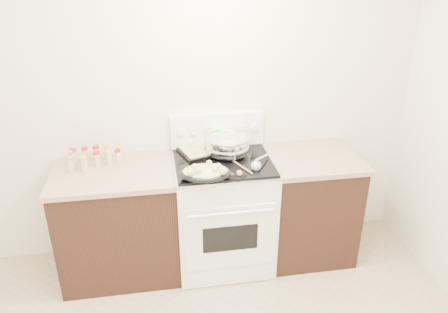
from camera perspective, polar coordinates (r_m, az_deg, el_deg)
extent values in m
cube|color=silver|center=(3.51, -6.79, 7.58)|extent=(4.00, 0.05, 2.70)
cube|color=black|center=(3.61, -13.43, -8.58)|extent=(0.90, 0.64, 0.88)
cube|color=brown|center=(3.38, -14.21, -2.09)|extent=(0.93, 0.67, 0.04)
cube|color=black|center=(3.79, 10.87, -6.48)|extent=(0.70, 0.64, 0.88)
cube|color=brown|center=(3.57, 11.46, -0.21)|extent=(0.73, 0.67, 0.04)
cube|color=white|center=(3.61, -0.13, -7.43)|extent=(0.76, 0.66, 0.92)
cube|color=white|center=(3.34, 0.82, -10.60)|extent=(0.70, 0.01, 0.55)
cube|color=black|center=(3.33, 0.84, -10.67)|extent=(0.42, 0.01, 0.22)
cylinder|color=white|center=(3.17, 0.97, -7.42)|extent=(0.65, 0.02, 0.02)
cube|color=white|center=(3.57, 0.77, -15.44)|extent=(0.70, 0.01, 0.14)
cube|color=silver|center=(3.37, -0.14, -0.77)|extent=(0.78, 0.68, 0.01)
cube|color=black|center=(3.37, -0.14, -0.59)|extent=(0.74, 0.64, 0.01)
cube|color=white|center=(3.58, -0.91, 3.57)|extent=(0.76, 0.07, 0.28)
cylinder|color=white|center=(3.50, -5.66, 3.18)|extent=(0.06, 0.02, 0.06)
cylinder|color=white|center=(3.51, -4.03, 3.29)|extent=(0.06, 0.02, 0.06)
cylinder|color=white|center=(3.56, 2.40, 3.69)|extent=(0.06, 0.02, 0.06)
cylinder|color=white|center=(3.58, 3.97, 3.78)|extent=(0.06, 0.02, 0.06)
cube|color=#19E533|center=(3.53, -0.80, 3.52)|extent=(0.09, 0.00, 0.04)
cube|color=silver|center=(3.52, -2.09, 3.43)|extent=(0.05, 0.00, 0.05)
cube|color=silver|center=(3.54, 0.48, 3.59)|extent=(0.05, 0.00, 0.05)
ellipsoid|color=silver|center=(3.43, 0.50, 1.26)|extent=(0.44, 0.44, 0.21)
cylinder|color=silver|center=(3.45, 0.49, 0.32)|extent=(0.19, 0.19, 0.01)
torus|color=silver|center=(3.40, 0.50, 2.53)|extent=(0.35, 0.35, 0.02)
cylinder|color=silver|center=(3.42, 0.50, 1.60)|extent=(0.33, 0.33, 0.11)
cylinder|color=brown|center=(3.40, 0.50, 2.34)|extent=(0.31, 0.31, 0.00)
cube|color=beige|center=(3.45, 2.45, 2.78)|extent=(0.04, 0.04, 0.03)
cube|color=beige|center=(3.42, 1.26, 2.58)|extent=(0.03, 0.03, 0.02)
cube|color=beige|center=(3.37, 1.67, 2.24)|extent=(0.03, 0.03, 0.02)
cube|color=beige|center=(3.44, 1.38, 2.75)|extent=(0.04, 0.04, 0.03)
cube|color=beige|center=(3.42, -1.57, 2.61)|extent=(0.04, 0.04, 0.02)
cube|color=beige|center=(3.34, 1.20, 1.97)|extent=(0.03, 0.03, 0.03)
cube|color=beige|center=(3.40, 2.32, 2.44)|extent=(0.04, 0.04, 0.03)
cube|color=beige|center=(3.47, -0.86, 2.92)|extent=(0.03, 0.03, 0.02)
cube|color=beige|center=(3.40, 2.72, 2.39)|extent=(0.04, 0.04, 0.03)
cube|color=beige|center=(3.50, 0.10, 3.13)|extent=(0.03, 0.03, 0.02)
cube|color=beige|center=(3.38, -0.46, 2.30)|extent=(0.03, 0.03, 0.02)
cube|color=beige|center=(3.40, 1.35, 2.47)|extent=(0.03, 0.03, 0.03)
cube|color=beige|center=(3.42, 2.48, 2.57)|extent=(0.02, 0.02, 0.02)
cube|color=beige|center=(3.44, 2.07, 2.70)|extent=(0.04, 0.04, 0.03)
cube|color=beige|center=(3.45, -1.27, 2.76)|extent=(0.04, 0.04, 0.03)
cube|color=beige|center=(3.41, -0.15, 2.51)|extent=(0.02, 0.02, 0.02)
ellipsoid|color=black|center=(3.09, -2.46, -2.17)|extent=(0.39, 0.29, 0.08)
ellipsoid|color=#CFBE6E|center=(3.09, -2.47, -1.98)|extent=(0.35, 0.26, 0.06)
sphere|color=#CFBE6E|center=(3.02, -0.16, -1.94)|extent=(0.05, 0.05, 0.05)
sphere|color=#CFBE6E|center=(3.13, -1.96, -0.86)|extent=(0.04, 0.04, 0.04)
sphere|color=#CFBE6E|center=(3.08, -1.28, -1.36)|extent=(0.05, 0.05, 0.05)
sphere|color=#CFBE6E|center=(3.07, -3.85, -1.37)|extent=(0.05, 0.05, 0.05)
sphere|color=#CFBE6E|center=(3.08, -0.77, -1.35)|extent=(0.05, 0.05, 0.05)
sphere|color=#CFBE6E|center=(3.01, -4.28, -2.11)|extent=(0.05, 0.05, 0.05)
sphere|color=#CFBE6E|center=(3.04, -1.19, -1.68)|extent=(0.04, 0.04, 0.04)
sphere|color=#CFBE6E|center=(3.03, -3.42, -1.86)|extent=(0.05, 0.05, 0.05)
cube|color=black|center=(3.51, -2.47, 0.77)|extent=(0.46, 0.38, 0.02)
cube|color=#CFBE6E|center=(3.50, -2.47, 0.95)|extent=(0.41, 0.33, 0.02)
sphere|color=#CFBE6E|center=(3.55, -4.41, 1.44)|extent=(0.04, 0.04, 0.04)
sphere|color=#CFBE6E|center=(3.46, -1.63, 0.85)|extent=(0.03, 0.03, 0.03)
sphere|color=#CFBE6E|center=(3.55, -1.59, 1.55)|extent=(0.03, 0.03, 0.03)
sphere|color=#CFBE6E|center=(3.54, -2.71, 1.50)|extent=(0.04, 0.04, 0.04)
sphere|color=#CFBE6E|center=(3.41, -4.19, 0.38)|extent=(0.03, 0.03, 0.03)
sphere|color=#CFBE6E|center=(3.47, -0.82, 0.97)|extent=(0.04, 0.04, 0.04)
sphere|color=#CFBE6E|center=(3.54, -1.80, 1.45)|extent=(0.04, 0.04, 0.04)
sphere|color=#CFBE6E|center=(3.49, -2.61, 1.12)|extent=(0.05, 0.05, 0.05)
sphere|color=#CFBE6E|center=(3.48, -2.77, 0.97)|extent=(0.03, 0.03, 0.03)
sphere|color=#CFBE6E|center=(3.42, -3.54, 0.51)|extent=(0.04, 0.04, 0.04)
cylinder|color=#A9864D|center=(3.25, 2.41, -1.38)|extent=(0.11, 0.24, 0.01)
sphere|color=#A9864D|center=(3.15, 2.02, -2.20)|extent=(0.04, 0.04, 0.04)
sphere|color=#8CB4D0|center=(3.23, 4.22, -1.22)|extent=(0.08, 0.08, 0.08)
cylinder|color=#8CB4D0|center=(3.31, 4.99, -0.09)|extent=(0.16, 0.21, 0.07)
cylinder|color=#BFB28C|center=(3.57, -19.02, 0.01)|extent=(0.05, 0.05, 0.09)
cylinder|color=#B21414|center=(3.55, -19.15, 0.82)|extent=(0.05, 0.05, 0.02)
cylinder|color=#BFB28C|center=(3.55, -17.63, 0.14)|extent=(0.04, 0.04, 0.10)
cylinder|color=#B21414|center=(3.53, -17.76, 1.02)|extent=(0.05, 0.05, 0.02)
cylinder|color=#BFB28C|center=(3.54, -16.29, 0.29)|extent=(0.05, 0.05, 0.10)
cylinder|color=#B21414|center=(3.52, -16.41, 1.19)|extent=(0.05, 0.05, 0.02)
cylinder|color=#BFB28C|center=(3.53, -15.00, 0.45)|extent=(0.04, 0.04, 0.11)
cylinder|color=gold|center=(3.50, -15.12, 1.42)|extent=(0.05, 0.05, 0.02)
cylinder|color=#BFB28C|center=(3.53, -13.39, 0.41)|extent=(0.04, 0.04, 0.09)
cylinder|color=gold|center=(3.51, -13.48, 1.17)|extent=(0.05, 0.05, 0.02)
cylinder|color=#BFB28C|center=(3.49, -19.27, -0.44)|extent=(0.04, 0.04, 0.11)
cylinder|color=#B2B2B7|center=(3.47, -19.42, 0.51)|extent=(0.04, 0.04, 0.02)
cylinder|color=#BFB28C|center=(3.47, -17.71, -0.56)|extent=(0.05, 0.05, 0.09)
cylinder|color=#B2B2B7|center=(3.45, -17.83, 0.24)|extent=(0.05, 0.05, 0.02)
cylinder|color=#BFB28C|center=(3.46, -16.25, -0.36)|extent=(0.05, 0.05, 0.10)
cylinder|color=#B21414|center=(3.44, -16.37, 0.52)|extent=(0.05, 0.05, 0.02)
cylinder|color=#BFB28C|center=(3.45, -14.80, -0.28)|extent=(0.04, 0.04, 0.09)
cylinder|color=gold|center=(3.43, -14.90, 0.56)|extent=(0.05, 0.05, 0.02)
cylinder|color=#BFB28C|center=(3.45, -13.65, -0.12)|extent=(0.04, 0.04, 0.10)
cylinder|color=#B21414|center=(3.43, -13.75, 0.78)|extent=(0.05, 0.05, 0.02)
cylinder|color=#BFB28C|center=(3.42, -19.41, -1.15)|extent=(0.04, 0.04, 0.10)
cylinder|color=#B2B2B7|center=(3.39, -19.56, -0.23)|extent=(0.04, 0.04, 0.02)
cylinder|color=#BFB28C|center=(3.40, -17.80, -1.08)|extent=(0.05, 0.05, 0.10)
cylinder|color=gold|center=(3.37, -17.94, -0.17)|extent=(0.05, 0.05, 0.02)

